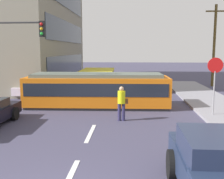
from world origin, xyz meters
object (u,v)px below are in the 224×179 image
at_px(pedestrian_crossing, 122,101).
at_px(utility_pole_mid, 214,44).
at_px(city_bus, 97,80).
at_px(parked_sedan_furthest, 57,78).
at_px(traffic_light_mast, 14,47).
at_px(stop_sign, 215,74).
at_px(parked_sedan_far, 35,87).
at_px(streetcar_tram, 97,90).

distance_m(pedestrian_crossing, utility_pole_mid, 15.70).
height_order(city_bus, pedestrian_crossing, city_bus).
bearing_deg(parked_sedan_furthest, traffic_light_mast, -85.14).
height_order(stop_sign, traffic_light_mast, traffic_light_mast).
relative_size(parked_sedan_far, parked_sedan_furthest, 0.96).
distance_m(city_bus, parked_sedan_furthest, 7.36).
bearing_deg(city_bus, traffic_light_mast, -119.77).
xyz_separation_m(parked_sedan_furthest, utility_pole_mid, (15.08, -0.75, 3.29)).
bearing_deg(utility_pole_mid, parked_sedan_furthest, 177.14).
distance_m(pedestrian_crossing, parked_sedan_far, 9.88).
distance_m(streetcar_tram, city_bus, 5.11).
xyz_separation_m(city_bus, traffic_light_mast, (-3.74, -6.55, 2.49)).
xyz_separation_m(traffic_light_mast, utility_pole_mid, (14.05, 11.38, 0.37)).
relative_size(stop_sign, traffic_light_mast, 0.57).
relative_size(pedestrian_crossing, stop_sign, 0.58).
bearing_deg(pedestrian_crossing, parked_sedan_far, 133.60).
bearing_deg(city_bus, stop_sign, -46.74).
bearing_deg(parked_sedan_furthest, streetcar_tram, -63.16).
relative_size(streetcar_tram, stop_sign, 2.95).
distance_m(streetcar_tram, traffic_light_mast, 5.24).
bearing_deg(utility_pole_mid, pedestrian_crossing, -121.88).
bearing_deg(pedestrian_crossing, parked_sedan_furthest, 116.65).
height_order(streetcar_tram, parked_sedan_furthest, streetcar_tram).
distance_m(parked_sedan_furthest, utility_pole_mid, 15.46).
bearing_deg(parked_sedan_furthest, parked_sedan_far, -88.83).
height_order(parked_sedan_far, parked_sedan_furthest, same).
xyz_separation_m(streetcar_tram, stop_sign, (6.18, -2.15, 1.15)).
xyz_separation_m(streetcar_tram, traffic_light_mast, (-4.36, -1.48, 2.51)).
bearing_deg(parked_sedan_far, streetcar_tram, -37.02).
relative_size(city_bus, traffic_light_mast, 1.14).
distance_m(pedestrian_crossing, stop_sign, 4.90).
distance_m(city_bus, traffic_light_mast, 7.94).
height_order(parked_sedan_furthest, utility_pole_mid, utility_pole_mid).
bearing_deg(parked_sedan_furthest, city_bus, -49.47).
height_order(city_bus, parked_sedan_far, city_bus).
relative_size(traffic_light_mast, utility_pole_mid, 0.67).
height_order(streetcar_tram, utility_pole_mid, utility_pole_mid).
bearing_deg(stop_sign, streetcar_tram, 160.79).
distance_m(streetcar_tram, pedestrian_crossing, 3.55).
bearing_deg(city_bus, parked_sedan_furthest, 130.53).
relative_size(pedestrian_crossing, traffic_light_mast, 0.33).
bearing_deg(parked_sedan_far, pedestrian_crossing, -46.40).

